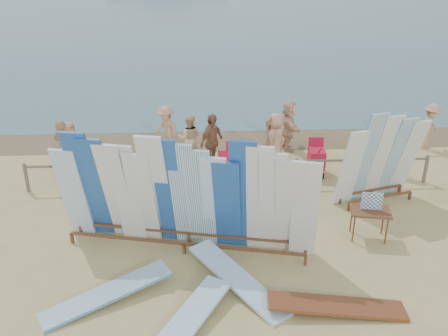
{
  "coord_description": "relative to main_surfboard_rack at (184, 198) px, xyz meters",
  "views": [
    {
      "loc": [
        -0.88,
        -9.88,
        6.34
      ],
      "look_at": [
        -0.25,
        1.75,
        1.19
      ],
      "focal_mm": 38.0,
      "sensor_mm": 36.0,
      "label": 1
    }
  ],
  "objects": [
    {
      "name": "beach_chair_right",
      "position": [
        1.49,
        4.42,
        -1.06
      ],
      "size": [
        0.64,
        0.66,
        0.94
      ],
      "rotation": [
        0.0,
        0.0,
        -0.09
      ],
      "color": "red",
      "rests_on": "ground"
    },
    {
      "name": "wet_sand_strip",
      "position": [
        1.27,
        7.44,
        -1.34
      ],
      "size": [
        40.0,
        2.6,
        0.01
      ],
      "primitive_type": "cube",
      "color": "brown",
      "rests_on": "ground"
    },
    {
      "name": "beachgoer_2",
      "position": [
        0.04,
        5.41,
        -0.53
      ],
      "size": [
        0.8,
        0.42,
        1.61
      ],
      "primitive_type": "imported",
      "rotation": [
        0.0,
        0.0,
        3.09
      ],
      "color": "beige",
      "rests_on": "ground"
    },
    {
      "name": "beachgoer_1",
      "position": [
        -3.94,
        4.64,
        -0.46
      ],
      "size": [
        0.72,
        0.54,
        1.75
      ],
      "primitive_type": "imported",
      "rotation": [
        0.0,
        0.0,
        2.81
      ],
      "color": "#8C6042",
      "rests_on": "ground"
    },
    {
      "name": "flat_board_e",
      "position": [
        -1.55,
        -1.82,
        -1.34
      ],
      "size": [
        2.61,
        1.84,
        0.31
      ],
      "primitive_type": "cube",
      "rotation": [
        0.09,
        0.0,
        -1.04
      ],
      "color": "white",
      "rests_on": "ground"
    },
    {
      "name": "fence",
      "position": [
        1.27,
        3.24,
        -0.71
      ],
      "size": [
        12.08,
        0.08,
        0.9
      ],
      "color": "#6F6353",
      "rests_on": "ground"
    },
    {
      "name": "beach_chair_left",
      "position": [
        1.14,
        4.04,
        -1.11
      ],
      "size": [
        0.58,
        0.59,
        0.77
      ],
      "rotation": [
        0.0,
        0.0,
        -0.2
      ],
      "color": "red",
      "rests_on": "ground"
    },
    {
      "name": "beachgoer_4",
      "position": [
        0.76,
        4.68,
        -0.41
      ],
      "size": [
        1.05,
        1.14,
        1.86
      ],
      "primitive_type": "imported",
      "rotation": [
        0.0,
        0.0,
        0.89
      ],
      "color": "#8C6042",
      "rests_on": "ground"
    },
    {
      "name": "beachgoer_8",
      "position": [
        6.42,
        4.19,
        -0.43
      ],
      "size": [
        0.68,
        0.97,
        1.81
      ],
      "primitive_type": "imported",
      "rotation": [
        0.0,
        0.0,
        1.24
      ],
      "color": "beige",
      "rests_on": "ground"
    },
    {
      "name": "vendor_table",
      "position": [
        4.48,
        0.22,
        -0.92
      ],
      "size": [
        1.04,
        0.82,
        1.24
      ],
      "rotation": [
        0.0,
        0.0,
        -0.18
      ],
      "color": "brown",
      "rests_on": "ground"
    },
    {
      "name": "beachgoer_0",
      "position": [
        -3.83,
        4.99,
        -0.54
      ],
      "size": [
        0.53,
        0.84,
        1.59
      ],
      "primitive_type": "imported",
      "rotation": [
        0.0,
        0.0,
        1.36
      ],
      "color": "tan",
      "rests_on": "ground"
    },
    {
      "name": "beachgoer_extra_0",
      "position": [
        8.6,
        5.98,
        -0.48
      ],
      "size": [
        1.14,
        1.06,
        1.71
      ],
      "primitive_type": "imported",
      "rotation": [
        0.0,
        0.0,
        0.7
      ],
      "color": "tan",
      "rests_on": "ground"
    },
    {
      "name": "beachgoer_6",
      "position": [
        2.88,
        4.94,
        -0.45
      ],
      "size": [
        0.43,
        0.87,
        1.77
      ],
      "primitive_type": "imported",
      "rotation": [
        0.0,
        0.0,
        4.69
      ],
      "color": "tan",
      "rests_on": "ground"
    },
    {
      "name": "main_surfboard_rack",
      "position": [
        0.0,
        0.0,
        0.0
      ],
      "size": [
        6.03,
        1.98,
        2.97
      ],
      "rotation": [
        0.0,
        0.0,
        -0.22
      ],
      "color": "brown",
      "rests_on": "ground"
    },
    {
      "name": "flat_board_c",
      "position": [
        2.98,
        -2.4,
        -1.34
      ],
      "size": [
        2.74,
        0.79,
        0.27
      ],
      "primitive_type": "cube",
      "rotation": [
        0.08,
        0.0,
        1.48
      ],
      "color": "brown",
      "rests_on": "ground"
    },
    {
      "name": "beachgoer_7",
      "position": [
        2.7,
        5.1,
        -0.57
      ],
      "size": [
        0.44,
        0.62,
        1.53
      ],
      "primitive_type": "imported",
      "rotation": [
        0.0,
        0.0,
        1.83
      ],
      "color": "#8C6042",
      "rests_on": "ground"
    },
    {
      "name": "beachgoer_3",
      "position": [
        -0.79,
        6.25,
        -0.5
      ],
      "size": [
        1.08,
        1.1,
        1.68
      ],
      "primitive_type": "imported",
      "rotation": [
        0.0,
        0.0,
        5.47
      ],
      "color": "tan",
      "rests_on": "ground"
    },
    {
      "name": "side_surfboard_rack",
      "position": [
        5.33,
        2.08,
        -0.09
      ],
      "size": [
        2.49,
        1.33,
        2.77
      ],
      "rotation": [
        0.0,
        0.0,
        0.28
      ],
      "color": "brown",
      "rests_on": "ground"
    },
    {
      "name": "ground",
      "position": [
        1.27,
        0.24,
        -1.34
      ],
      "size": [
        160.0,
        160.0,
        0.0
      ],
      "primitive_type": "plane",
      "color": "tan",
      "rests_on": "ground"
    },
    {
      "name": "beachgoer_5",
      "position": [
        3.56,
        6.23,
        -0.44
      ],
      "size": [
        0.55,
        1.67,
        1.8
      ],
      "primitive_type": "imported",
      "rotation": [
        0.0,
        0.0,
        1.56
      ],
      "color": "beige",
      "rests_on": "ground"
    },
    {
      "name": "flat_board_a",
      "position": [
        1.11,
        -1.56,
        -1.34
      ],
      "size": [
        2.05,
        2.49,
        0.43
      ],
      "primitive_type": "cube",
      "rotation": [
        0.13,
        0.0,
        0.64
      ],
      "color": "#9CC9F9",
      "rests_on": "ground"
    },
    {
      "name": "stroller",
      "position": [
        4.05,
        4.02,
        -0.88
      ],
      "size": [
        0.65,
        0.88,
        1.14
      ],
      "rotation": [
        0.0,
        0.0,
        -0.1
      ],
      "color": "red",
      "rests_on": "ground"
    },
    {
      "name": "flat_board_b",
      "position": [
        0.02,
        -2.8,
        -1.34
      ],
      "size": [
        1.9,
        2.58,
        0.31
      ],
      "primitive_type": "cube",
      "rotation": [
        0.09,
        0.0,
        -0.56
      ],
      "color": "#9CC9F9",
      "rests_on": "ground"
    }
  ]
}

